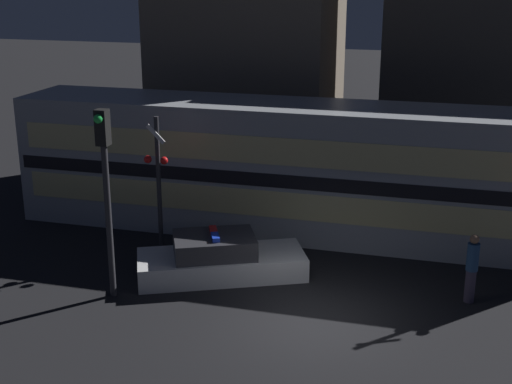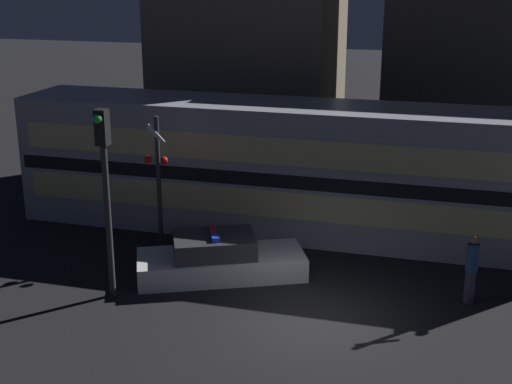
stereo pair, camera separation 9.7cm
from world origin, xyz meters
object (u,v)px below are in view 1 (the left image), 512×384
Objects in this scene: train at (286,168)px; police_car at (220,260)px; pedestrian at (472,268)px; traffic_light_corner at (106,180)px.

police_car is at bearing -102.84° from train.
train is at bearing 146.24° from pedestrian.
police_car is 2.67× the size of pedestrian.
traffic_light_corner reaches higher than police_car.
police_car is at bearing -178.30° from pedestrian.
police_car is 4.07m from traffic_light_corner.
traffic_light_corner is at bearing -166.50° from pedestrian.
train is at bearing 52.40° from police_car.
traffic_light_corner reaches higher than train.
pedestrian is 0.37× the size of traffic_light_corner.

